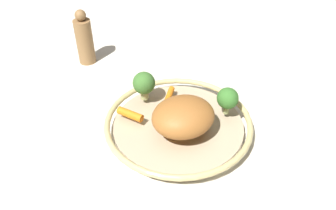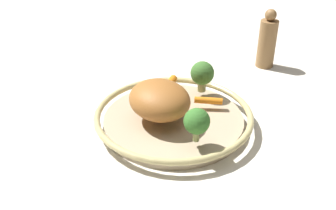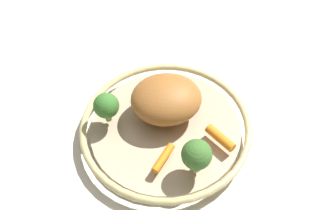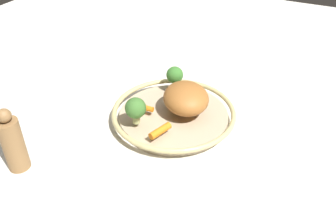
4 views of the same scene
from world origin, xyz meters
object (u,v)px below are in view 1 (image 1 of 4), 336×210
at_px(broccoli_floret_large, 144,84).
at_px(broccoli_floret_small, 228,99).
at_px(baby_carrot_right, 169,95).
at_px(pepper_mill, 84,40).
at_px(baby_carrot_center, 130,114).
at_px(serving_bowl, 178,125).
at_px(roast_chicken_piece, 183,116).

bearing_deg(broccoli_floret_large, broccoli_floret_small, 85.38).
relative_size(broccoli_floret_small, broccoli_floret_large, 0.93).
relative_size(baby_carrot_right, pepper_mill, 0.37).
xyz_separation_m(baby_carrot_right, broccoli_floret_small, (0.03, 0.14, 0.03)).
distance_m(baby_carrot_center, broccoli_floret_small, 0.22).
height_order(serving_bowl, pepper_mill, pepper_mill).
bearing_deg(baby_carrot_center, broccoli_floret_small, 105.75).
distance_m(broccoli_floret_small, pepper_mill, 0.46).
height_order(serving_bowl, broccoli_floret_small, broccoli_floret_small).
distance_m(roast_chicken_piece, baby_carrot_right, 0.12).
xyz_separation_m(roast_chicken_piece, broccoli_floret_small, (-0.07, 0.09, 0.01)).
relative_size(broccoli_floret_small, pepper_mill, 0.41).
bearing_deg(broccoli_floret_small, pepper_mill, -115.42).
bearing_deg(broccoli_floret_small, baby_carrot_right, -101.76).
relative_size(baby_carrot_center, pepper_mill, 0.39).
height_order(broccoli_floret_small, pepper_mill, pepper_mill).
bearing_deg(broccoli_floret_small, serving_bowl, -66.20).
bearing_deg(roast_chicken_piece, baby_carrot_right, -153.52).
relative_size(serving_bowl, broccoli_floret_small, 4.99).
distance_m(roast_chicken_piece, broccoli_floret_large, 0.14).
distance_m(broccoli_floret_large, pepper_mill, 0.29).
height_order(baby_carrot_center, pepper_mill, pepper_mill).
relative_size(serving_bowl, broccoli_floret_large, 4.67).
relative_size(baby_carrot_right, broccoli_floret_small, 0.90).
xyz_separation_m(serving_bowl, broccoli_floret_large, (-0.06, -0.09, 0.06)).
bearing_deg(pepper_mill, serving_bowl, 52.44).
bearing_deg(broccoli_floret_large, serving_bowl, 57.12).
distance_m(serving_bowl, roast_chicken_piece, 0.06).
height_order(baby_carrot_center, broccoli_floret_small, broccoli_floret_small).
bearing_deg(pepper_mill, baby_carrot_right, 58.78).
distance_m(roast_chicken_piece, baby_carrot_center, 0.13).
bearing_deg(broccoli_floret_small, roast_chicken_piece, -49.97).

